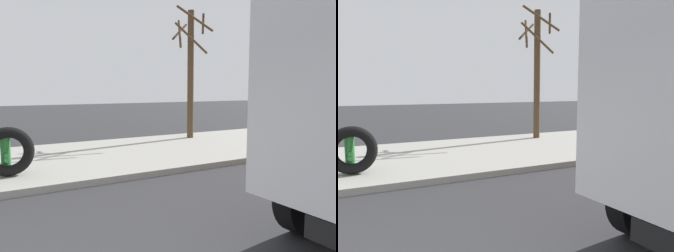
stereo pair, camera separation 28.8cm
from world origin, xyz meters
TOP-DOWN VIEW (x-y plane):
  - fire_hydrant at (0.91, 5.29)m, footprint 0.23×0.52m
  - loose_tire at (0.95, 5.13)m, footprint 1.06×0.31m
  - bare_tree at (7.42, 7.91)m, footprint 1.55×1.59m

SIDE VIEW (x-z plane):
  - fire_hydrant at x=0.91m, z-range 0.18..1.09m
  - loose_tire at x=0.95m, z-range 0.15..1.22m
  - bare_tree at x=7.42m, z-range 0.38..5.13m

